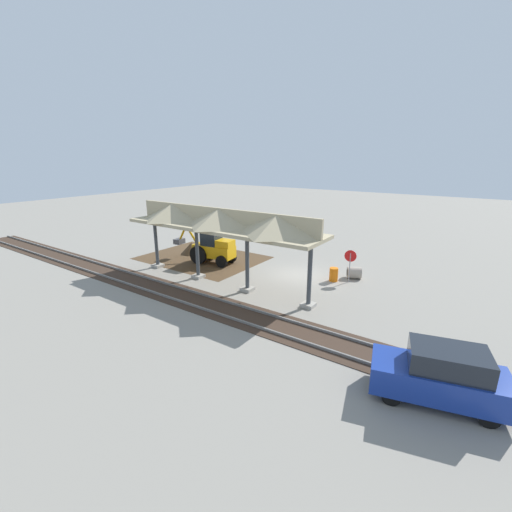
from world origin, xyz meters
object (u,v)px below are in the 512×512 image
at_px(concrete_pipe, 354,273).
at_px(stop_sign, 350,259).
at_px(backhoe, 212,247).
at_px(traffic_barrel, 334,274).
at_px(distant_parked_car, 440,375).

bearing_deg(concrete_pipe, stop_sign, 87.87).
relative_size(backhoe, concrete_pipe, 4.56).
bearing_deg(backhoe, traffic_barrel, -170.90).
xyz_separation_m(backhoe, distant_parked_car, (-16.57, 7.43, -0.28)).
relative_size(backhoe, distant_parked_car, 1.18).
distance_m(distant_parked_car, traffic_barrel, 11.55).
height_order(stop_sign, traffic_barrel, stop_sign).
relative_size(concrete_pipe, distant_parked_car, 0.26).
height_order(stop_sign, concrete_pipe, stop_sign).
distance_m(backhoe, distant_parked_car, 18.16).
relative_size(stop_sign, backhoe, 0.41).
distance_m(stop_sign, traffic_barrel, 1.47).
bearing_deg(traffic_barrel, backhoe, 9.10).
relative_size(backhoe, traffic_barrel, 5.89).
relative_size(stop_sign, concrete_pipe, 1.85).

